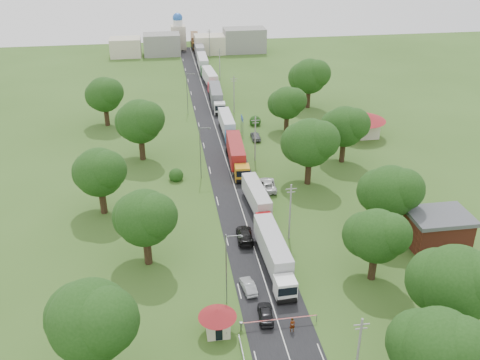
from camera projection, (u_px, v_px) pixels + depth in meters
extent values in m
plane|color=#31531B|center=(244.00, 218.00, 84.41)|extent=(260.00, 260.00, 0.00)
cube|color=black|center=(228.00, 165.00, 102.06)|extent=(8.00, 200.00, 0.04)
cylinder|color=slate|center=(241.00, 326.00, 61.49)|extent=(0.20, 0.20, 1.10)
cube|color=slate|center=(241.00, 323.00, 61.26)|extent=(0.35, 0.35, 0.25)
cylinder|color=red|center=(279.00, 319.00, 61.90)|extent=(9.00, 0.12, 0.12)
cylinder|color=slate|center=(317.00, 318.00, 62.75)|extent=(0.10, 0.10, 1.00)
cube|color=beige|center=(218.00, 325.00, 60.82)|extent=(2.60, 2.60, 2.40)
cone|color=maroon|center=(217.00, 313.00, 60.06)|extent=(4.40, 4.40, 1.10)
cube|color=black|center=(229.00, 322.00, 60.91)|extent=(0.02, 1.20, 0.90)
cube|color=black|center=(219.00, 334.00, 59.76)|extent=(0.80, 0.02, 1.90)
cylinder|color=slate|center=(243.00, 127.00, 114.06)|extent=(0.12, 0.12, 4.00)
cylinder|color=slate|center=(241.00, 124.00, 116.17)|extent=(0.12, 0.12, 4.00)
cube|color=navy|center=(242.00, 119.00, 114.40)|extent=(0.06, 3.00, 1.00)
cube|color=silver|center=(242.00, 119.00, 114.40)|extent=(0.07, 3.10, 0.06)
cylinder|color=gray|center=(358.00, 354.00, 52.26)|extent=(0.24, 0.24, 9.00)
cube|color=gray|center=(362.00, 325.00, 50.55)|extent=(1.60, 0.10, 0.10)
cube|color=gray|center=(361.00, 329.00, 50.78)|extent=(1.20, 0.10, 0.10)
cylinder|color=gray|center=(290.00, 212.00, 76.97)|extent=(0.24, 0.24, 9.00)
cube|color=gray|center=(291.00, 189.00, 75.26)|extent=(1.60, 0.10, 0.10)
cube|color=gray|center=(291.00, 192.00, 75.49)|extent=(1.20, 0.10, 0.10)
cylinder|color=gray|center=(255.00, 139.00, 101.68)|extent=(0.24, 0.24, 9.00)
cube|color=gray|center=(255.00, 120.00, 99.97)|extent=(1.60, 0.10, 0.10)
cube|color=gray|center=(255.00, 123.00, 100.19)|extent=(1.20, 0.10, 0.10)
cylinder|color=gray|center=(234.00, 95.00, 126.39)|extent=(0.24, 0.24, 9.00)
cube|color=gray|center=(234.00, 79.00, 124.68)|extent=(1.60, 0.10, 0.10)
cube|color=gray|center=(234.00, 81.00, 124.90)|extent=(1.20, 0.10, 0.10)
cylinder|color=gray|center=(220.00, 65.00, 151.09)|extent=(0.24, 0.24, 9.00)
cube|color=gray|center=(220.00, 51.00, 149.38)|extent=(1.60, 0.10, 0.10)
cube|color=gray|center=(220.00, 53.00, 149.61)|extent=(1.20, 0.10, 0.10)
cylinder|color=gray|center=(209.00, 43.00, 175.80)|extent=(0.24, 0.24, 9.00)
cube|color=gray|center=(209.00, 31.00, 174.09)|extent=(1.60, 0.10, 0.10)
cube|color=gray|center=(209.00, 33.00, 174.32)|extent=(1.20, 0.10, 0.10)
cylinder|color=slate|center=(226.00, 270.00, 63.76)|extent=(0.16, 0.16, 10.00)
cube|color=slate|center=(234.00, 236.00, 61.77)|extent=(1.80, 0.10, 0.10)
cube|color=slate|center=(240.00, 237.00, 61.95)|extent=(0.50, 0.22, 0.15)
cylinder|color=slate|center=(200.00, 153.00, 94.64)|extent=(0.16, 0.16, 10.00)
cube|color=slate|center=(205.00, 128.00, 92.65)|extent=(1.80, 0.10, 0.10)
cube|color=slate|center=(209.00, 128.00, 92.83)|extent=(0.50, 0.22, 0.15)
cylinder|color=slate|center=(187.00, 93.00, 125.53)|extent=(0.16, 0.16, 10.00)
cube|color=slate|center=(190.00, 74.00, 123.54)|extent=(1.80, 0.10, 0.10)
cube|color=slate|center=(194.00, 74.00, 123.71)|extent=(0.50, 0.22, 0.15)
sphere|color=#173A0F|center=(439.00, 348.00, 49.29)|extent=(7.70, 7.70, 7.70)
sphere|color=#173A0F|center=(461.00, 348.00, 48.13)|extent=(6.05, 6.05, 6.05)
sphere|color=#173A0F|center=(421.00, 343.00, 50.59)|extent=(6.60, 6.60, 6.60)
cylinder|color=#382616|center=(448.00, 324.00, 59.40)|extent=(1.12, 1.12, 4.55)
sphere|color=#173A0F|center=(457.00, 283.00, 56.89)|extent=(8.40, 8.40, 8.40)
sphere|color=#173A0F|center=(478.00, 282.00, 55.63)|extent=(6.60, 6.60, 6.60)
sphere|color=#173A0F|center=(438.00, 280.00, 58.32)|extent=(7.20, 7.20, 7.20)
cylinder|color=#382616|center=(373.00, 266.00, 69.59)|extent=(1.04, 1.04, 3.85)
sphere|color=#173A0F|center=(377.00, 236.00, 67.49)|extent=(7.00, 7.00, 7.00)
sphere|color=#173A0F|center=(390.00, 234.00, 66.44)|extent=(5.50, 5.50, 5.50)
sphere|color=#173A0F|center=(365.00, 235.00, 68.68)|extent=(6.00, 6.00, 6.00)
cylinder|color=#382616|center=(386.00, 222.00, 79.17)|extent=(1.08, 1.08, 4.20)
sphere|color=#173A0F|center=(391.00, 191.00, 76.86)|extent=(7.70, 7.70, 7.70)
sphere|color=#173A0F|center=(404.00, 189.00, 75.71)|extent=(6.05, 6.05, 6.05)
sphere|color=#173A0F|center=(379.00, 191.00, 78.17)|extent=(6.60, 6.60, 6.60)
cylinder|color=#382616|center=(308.00, 172.00, 94.01)|extent=(1.12, 1.12, 4.55)
sphere|color=#173A0F|center=(310.00, 143.00, 91.50)|extent=(8.40, 8.40, 8.40)
sphere|color=#173A0F|center=(321.00, 140.00, 90.24)|extent=(6.60, 6.60, 6.60)
sphere|color=#173A0F|center=(301.00, 143.00, 92.93)|extent=(7.20, 7.20, 7.20)
cylinder|color=#382616|center=(342.00, 152.00, 102.38)|extent=(1.08, 1.08, 4.20)
sphere|color=#173A0F|center=(345.00, 127.00, 100.08)|extent=(7.70, 7.70, 7.70)
sphere|color=#173A0F|center=(354.00, 124.00, 98.93)|extent=(6.05, 6.05, 6.05)
sphere|color=#173A0F|center=(337.00, 127.00, 101.39)|extent=(6.60, 6.60, 6.60)
cylinder|color=#382616|center=(286.00, 123.00, 116.50)|extent=(1.04, 1.04, 3.85)
sphere|color=#173A0F|center=(287.00, 103.00, 114.40)|extent=(7.00, 7.00, 7.00)
sphere|color=#173A0F|center=(294.00, 101.00, 113.35)|extent=(5.50, 5.50, 5.50)
sphere|color=#173A0F|center=(281.00, 103.00, 115.59)|extent=(6.00, 6.00, 6.00)
cylinder|color=#382616|center=(308.00, 99.00, 130.82)|extent=(1.12, 1.12, 4.55)
sphere|color=#173A0F|center=(309.00, 76.00, 128.31)|extent=(8.40, 8.40, 8.40)
sphere|color=#173A0F|center=(317.00, 74.00, 127.05)|extent=(6.60, 6.60, 6.60)
sphere|color=#173A0F|center=(303.00, 77.00, 129.74)|extent=(7.20, 7.20, 7.20)
sphere|color=#173A0F|center=(91.00, 321.00, 51.65)|extent=(8.40, 8.40, 8.40)
sphere|color=#173A0F|center=(105.00, 321.00, 50.40)|extent=(6.60, 6.60, 6.60)
sphere|color=#173A0F|center=(81.00, 317.00, 53.08)|extent=(7.20, 7.20, 7.20)
cylinder|color=#382616|center=(148.00, 250.00, 72.58)|extent=(1.08, 1.08, 4.20)
sphere|color=#173A0F|center=(145.00, 218.00, 70.27)|extent=(7.70, 7.70, 7.70)
sphere|color=#173A0F|center=(155.00, 216.00, 69.12)|extent=(6.05, 6.05, 6.05)
sphere|color=#173A0F|center=(137.00, 217.00, 71.58)|extent=(6.60, 6.60, 6.60)
cylinder|color=#382616|center=(103.00, 201.00, 84.85)|extent=(1.08, 1.08, 4.20)
sphere|color=#173A0F|center=(99.00, 172.00, 82.54)|extent=(7.70, 7.70, 7.70)
sphere|color=#173A0F|center=(107.00, 170.00, 81.39)|extent=(6.05, 6.05, 6.05)
sphere|color=#173A0F|center=(93.00, 172.00, 83.85)|extent=(6.60, 6.60, 6.60)
cylinder|color=#382616|center=(142.00, 149.00, 103.25)|extent=(1.12, 1.12, 4.55)
sphere|color=#173A0F|center=(140.00, 121.00, 100.74)|extent=(8.40, 8.40, 8.40)
sphere|color=#173A0F|center=(147.00, 119.00, 99.48)|extent=(6.60, 6.60, 6.60)
sphere|color=#173A0F|center=(134.00, 122.00, 102.17)|extent=(7.20, 7.20, 7.20)
cylinder|color=#382616|center=(107.00, 117.00, 119.87)|extent=(1.08, 1.08, 4.20)
sphere|color=#173A0F|center=(104.00, 95.00, 117.57)|extent=(7.70, 7.70, 7.70)
sphere|color=#173A0F|center=(110.00, 92.00, 116.41)|extent=(6.05, 6.05, 6.05)
sphere|color=#173A0F|center=(100.00, 95.00, 118.87)|extent=(6.60, 6.60, 6.60)
cube|color=maroon|center=(437.00, 232.00, 76.37)|extent=(8.00, 6.00, 4.60)
cube|color=#47494F|center=(440.00, 216.00, 75.20)|extent=(8.60, 6.60, 0.60)
cube|color=beige|center=(360.00, 127.00, 114.12)|extent=(7.00, 5.00, 4.00)
cone|color=maroon|center=(362.00, 115.00, 112.82)|extent=(10.08, 10.08, 1.80)
cube|color=gray|center=(162.00, 44.00, 178.53)|extent=(12.00, 8.00, 7.00)
cube|color=beige|center=(210.00, 44.00, 180.96)|extent=(10.00, 8.00, 6.00)
cube|color=gray|center=(244.00, 40.00, 182.16)|extent=(14.00, 8.00, 8.00)
cube|color=beige|center=(126.00, 47.00, 177.10)|extent=(10.00, 8.00, 6.00)
cube|color=beige|center=(179.00, 37.00, 186.19)|extent=(5.00, 5.00, 8.00)
cylinder|color=silver|center=(178.00, 23.00, 183.94)|extent=(3.20, 3.20, 2.00)
sphere|color=#2659B2|center=(178.00, 18.00, 183.22)|extent=(3.40, 3.40, 3.40)
cube|color=white|center=(285.00, 288.00, 66.08)|extent=(2.60, 2.60, 2.63)
cube|color=black|center=(288.00, 292.00, 64.80)|extent=(2.42, 0.10, 1.16)
cube|color=slate|center=(287.00, 301.00, 65.49)|extent=(2.32, 0.32, 0.37)
cube|color=slate|center=(273.00, 259.00, 72.95)|extent=(2.79, 12.15, 0.32)
cube|color=#B2B3B8|center=(273.00, 246.00, 72.38)|extent=(3.01, 12.47, 3.15)
cylinder|color=black|center=(287.00, 300.00, 65.74)|extent=(2.47, 1.05, 1.05)
cylinder|color=black|center=(283.00, 290.00, 67.41)|extent=(2.47, 1.05, 1.05)
cylinder|color=black|center=(267.00, 246.00, 76.32)|extent=(2.47, 1.05, 1.05)
cylinder|color=black|center=(265.00, 240.00, 77.71)|extent=(2.47, 1.05, 1.05)
cube|color=red|center=(265.00, 222.00, 80.40)|extent=(2.40, 2.40, 2.36)
cube|color=black|center=(266.00, 224.00, 79.24)|extent=(2.17, 0.16, 1.04)
cube|color=slate|center=(266.00, 231.00, 79.87)|extent=(2.09, 0.38, 0.33)
cube|color=slate|center=(256.00, 205.00, 86.56)|extent=(2.86, 10.96, 0.28)
cube|color=#BABABA|center=(256.00, 195.00, 86.05)|extent=(3.06, 11.25, 2.83)
cylinder|color=black|center=(265.00, 231.00, 80.10)|extent=(2.22, 0.94, 0.94)
cylinder|color=black|center=(263.00, 225.00, 81.59)|extent=(2.22, 0.94, 0.94)
cylinder|color=black|center=(253.00, 197.00, 89.58)|extent=(2.22, 0.94, 0.94)
cylinder|color=black|center=(251.00, 193.00, 90.83)|extent=(2.22, 0.94, 0.94)
cube|color=orange|center=(242.00, 173.00, 95.11)|extent=(2.70, 2.70, 2.66)
cube|color=black|center=(243.00, 174.00, 93.81)|extent=(2.45, 0.16, 1.17)
cube|color=slate|center=(243.00, 181.00, 94.51)|extent=(2.36, 0.38, 0.37)
cube|color=slate|center=(236.00, 160.00, 102.08)|extent=(3.13, 12.38, 0.32)
cube|color=maroon|center=(236.00, 150.00, 101.50)|extent=(3.36, 12.71, 3.20)
cylinder|color=black|center=(243.00, 181.00, 94.77)|extent=(2.51, 1.07, 1.07)
cylinder|color=black|center=(241.00, 176.00, 96.46)|extent=(2.51, 1.07, 1.07)
cylinder|color=black|center=(233.00, 153.00, 105.49)|extent=(2.51, 1.07, 1.07)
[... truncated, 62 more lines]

